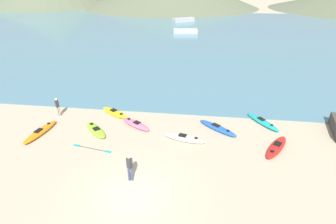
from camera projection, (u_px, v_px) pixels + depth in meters
The scene contains 15 objects.
ground_plane at pixel (132, 194), 13.52m from camera, with size 400.00×400.00×0.00m, color tan.
bay_water at pixel (187, 33), 52.37m from camera, with size 160.00×70.00×0.06m, color teal.
kayak_on_sand_0 at pixel (185, 138), 17.88m from camera, with size 3.02×1.35×0.40m.
kayak_on_sand_1 at pixel (276, 147), 16.97m from camera, with size 2.25×3.08×0.36m.
kayak_on_sand_2 at pixel (96, 130), 18.88m from camera, with size 2.44×2.49×0.36m.
kayak_on_sand_3 at pixel (115, 113), 21.30m from camera, with size 2.85×2.25×0.36m.
kayak_on_sand_4 at pixel (41, 132), 18.62m from camera, with size 1.13×3.37×0.40m.
kayak_on_sand_5 at pixel (136, 124), 19.57m from camera, with size 2.67×2.08×0.41m.
kayak_on_sand_6 at pixel (218, 128), 19.12m from camera, with size 2.92×2.52×0.37m.
kayak_on_sand_7 at pixel (262, 122), 19.91m from camera, with size 2.31×2.95×0.38m.
person_near_foreground at pixel (130, 166), 13.99m from camera, with size 0.35×0.27×1.73m.
person_near_waterline at pixel (57, 106), 20.74m from camera, with size 0.32×0.28×1.56m.
moored_boat_0 at pixel (183, 20), 65.40m from camera, with size 5.53×4.68×0.92m.
moored_boat_1 at pixel (185, 31), 51.95m from camera, with size 4.97×2.47×0.83m.
loose_paddle at pixel (92, 149), 17.07m from camera, with size 2.77×0.67×0.03m.
Camera 1 is at (3.11, -9.76, 9.96)m, focal length 28.00 mm.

